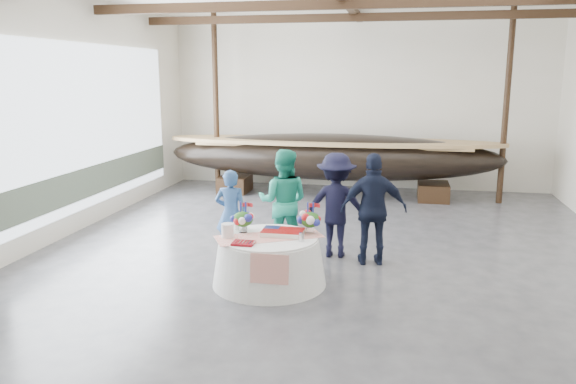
# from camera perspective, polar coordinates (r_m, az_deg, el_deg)

# --- Properties ---
(floor) EXTENTS (10.00, 12.00, 0.01)m
(floor) POSITION_cam_1_polar(r_m,az_deg,el_deg) (9.68, 4.13, -6.27)
(floor) COLOR #3D3D42
(floor) RESTS_ON ground
(wall_back) EXTENTS (10.00, 0.02, 4.50)m
(wall_back) POSITION_cam_1_polar(r_m,az_deg,el_deg) (15.19, 7.13, 8.95)
(wall_back) COLOR silver
(wall_back) RESTS_ON ground
(wall_front) EXTENTS (10.00, 0.02, 4.50)m
(wall_front) POSITION_cam_1_polar(r_m,az_deg,el_deg) (3.40, -8.05, -1.22)
(wall_front) COLOR silver
(wall_front) RESTS_ON ground
(wall_left) EXTENTS (0.02, 12.00, 4.50)m
(wall_left) POSITION_cam_1_polar(r_m,az_deg,el_deg) (11.01, -22.67, 7.02)
(wall_left) COLOR silver
(wall_left) RESTS_ON ground
(pavilion_structure) EXTENTS (9.80, 11.76, 4.50)m
(pavilion_structure) POSITION_cam_1_polar(r_m,az_deg,el_deg) (10.04, 5.09, 17.52)
(pavilion_structure) COLOR black
(pavilion_structure) RESTS_ON ground
(open_bay) EXTENTS (0.03, 7.00, 3.20)m
(open_bay) POSITION_cam_1_polar(r_m,az_deg,el_deg) (11.86, -19.63, 5.48)
(open_bay) COLOR silver
(open_bay) RESTS_ON ground
(longboat_display) EXTENTS (8.35, 1.67, 1.57)m
(longboat_display) POSITION_cam_1_polar(r_m,az_deg,el_deg) (14.02, 4.40, 3.62)
(longboat_display) COLOR black
(longboat_display) RESTS_ON ground
(banquet_table) EXTENTS (1.66, 1.66, 0.71)m
(banquet_table) POSITION_cam_1_polar(r_m,az_deg,el_deg) (8.22, -1.92, -6.96)
(banquet_table) COLOR white
(banquet_table) RESTS_ON ground
(tabletop_items) EXTENTS (1.61, 1.22, 0.40)m
(tabletop_items) POSITION_cam_1_polar(r_m,az_deg,el_deg) (8.24, -1.67, -3.24)
(tabletop_items) COLOR red
(tabletop_items) RESTS_ON banquet_table
(guest_woman_blue) EXTENTS (0.56, 0.39, 1.48)m
(guest_woman_blue) POSITION_cam_1_polar(r_m,az_deg,el_deg) (9.37, -5.81, -2.20)
(guest_woman_blue) COLOR navy
(guest_woman_blue) RESTS_ON ground
(guest_woman_teal) EXTENTS (0.89, 0.70, 1.79)m
(guest_woman_teal) POSITION_cam_1_polar(r_m,az_deg,el_deg) (9.49, -0.48, -0.99)
(guest_woman_teal) COLOR #1C9074
(guest_woman_teal) RESTS_ON ground
(guest_man_left) EXTENTS (1.15, 0.69, 1.75)m
(guest_man_left) POSITION_cam_1_polar(r_m,az_deg,el_deg) (9.36, 4.90, -1.34)
(guest_man_left) COLOR black
(guest_man_left) RESTS_ON ground
(guest_man_right) EXTENTS (1.11, 0.61, 1.80)m
(guest_man_right) POSITION_cam_1_polar(r_m,az_deg,el_deg) (9.03, 8.69, -1.76)
(guest_man_right) COLOR black
(guest_man_right) RESTS_ON ground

